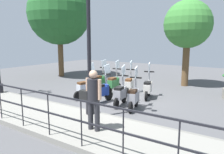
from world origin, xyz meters
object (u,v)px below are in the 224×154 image
at_px(lamp_post_near, 89,49).
at_px(tree_large, 59,14).
at_px(scooter_far_0, 148,87).
at_px(scooter_far_2, 114,83).
at_px(scooter_near_0, 134,97).
at_px(scooter_near_1, 120,93).
at_px(scooter_near_2, 102,91).
at_px(pedestrian_with_bag, 93,96).
at_px(scooter_near_3, 85,88).
at_px(scooter_far_3, 100,81).
at_px(scooter_far_1, 129,84).
at_px(tree_distant, 188,25).

xyz_separation_m(lamp_post_near, tree_large, (5.39, 6.95, 1.99)).
bearing_deg(scooter_far_0, scooter_far_2, 73.08).
distance_m(scooter_near_0, scooter_near_1, 0.67).
height_order(scooter_near_2, scooter_far_0, same).
xyz_separation_m(lamp_post_near, pedestrian_with_bag, (-0.95, -0.88, -1.15)).
bearing_deg(scooter_near_2, scooter_far_0, -30.33).
bearing_deg(tree_large, scooter_near_2, -121.04).
bearing_deg(scooter_near_2, pedestrian_with_bag, -139.67).
height_order(scooter_near_0, scooter_far_0, same).
xyz_separation_m(lamp_post_near, scooter_near_3, (1.74, 1.66, -1.75)).
height_order(scooter_near_1, scooter_far_2, same).
distance_m(lamp_post_near, scooter_far_3, 4.26).
xyz_separation_m(scooter_far_0, scooter_far_2, (0.02, 1.76, 0.00)).
height_order(pedestrian_with_bag, scooter_far_1, pedestrian_with_bag).
bearing_deg(scooter_far_3, tree_large, 75.24).
bearing_deg(scooter_near_0, scooter_far_2, 35.01).
bearing_deg(scooter_far_0, scooter_far_1, 63.38).
relative_size(pedestrian_with_bag, tree_large, 0.25).
bearing_deg(scooter_far_0, scooter_near_3, 108.64).
distance_m(lamp_post_near, tree_distant, 7.02).
relative_size(lamp_post_near, scooter_near_1, 3.03).
bearing_deg(scooter_near_0, scooter_far_1, 18.99).
bearing_deg(scooter_far_2, scooter_near_2, -164.73).
relative_size(pedestrian_with_bag, scooter_far_1, 1.03).
xyz_separation_m(pedestrian_with_bag, tree_distant, (7.79, -0.25, 2.21)).
bearing_deg(scooter_far_0, lamp_post_near, 154.61).
height_order(scooter_far_0, scooter_far_3, same).
height_order(tree_distant, scooter_far_0, tree_distant).
relative_size(tree_large, scooter_far_0, 4.10).
bearing_deg(scooter_far_2, lamp_post_near, -160.62).
distance_m(lamp_post_near, scooter_far_0, 3.74).
bearing_deg(scooter_far_3, scooter_far_1, -75.83).
bearing_deg(scooter_near_2, scooter_far_1, -0.45).
xyz_separation_m(lamp_post_near, scooter_far_1, (3.45, 0.47, -1.75)).
relative_size(scooter_near_3, scooter_far_1, 1.00).
xyz_separation_m(tree_distant, scooter_near_3, (-5.11, 2.79, -2.80)).
relative_size(tree_large, scooter_far_1, 4.10).
bearing_deg(lamp_post_near, scooter_far_0, -9.27).
bearing_deg(pedestrian_with_bag, tree_large, 52.11).
xyz_separation_m(tree_distant, scooter_near_2, (-5.19, 1.88, -2.80)).
height_order(tree_large, scooter_far_0, tree_large).
xyz_separation_m(tree_large, scooter_far_2, (-2.11, -5.73, -3.74)).
bearing_deg(scooter_far_3, scooter_near_3, -156.69).
distance_m(scooter_near_0, scooter_far_0, 1.71).
bearing_deg(scooter_far_0, scooter_near_2, 125.23).
distance_m(lamp_post_near, scooter_near_2, 2.52).
height_order(lamp_post_near, scooter_far_1, lamp_post_near).
distance_m(lamp_post_near, scooter_near_0, 2.46).
relative_size(pedestrian_with_bag, scooter_near_3, 1.03).
bearing_deg(tree_distant, scooter_far_3, 138.02).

